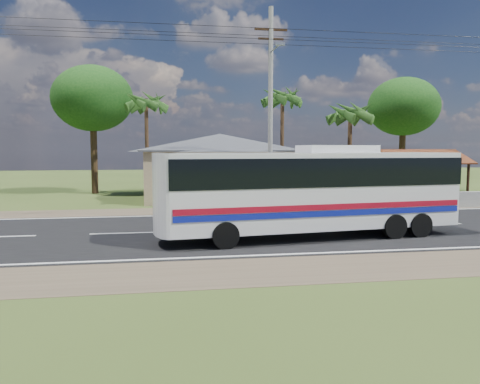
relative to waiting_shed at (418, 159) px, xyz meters
name	(u,v)px	position (x,y,z in m)	size (l,w,h in m)	color
ground	(235,231)	(-13.00, -8.50, -2.73)	(120.00, 120.00, 0.00)	#314518
road	(235,230)	(-13.00, -8.50, -2.72)	(120.00, 16.00, 0.03)	black
house	(220,160)	(-12.00, 4.50, -0.09)	(12.40, 10.00, 5.00)	tan
waiting_shed	(418,159)	(0.00, 0.00, 0.00)	(5.20, 4.48, 3.35)	#332012
concrete_barrier	(427,200)	(-1.00, -2.90, -2.28)	(7.00, 0.30, 0.90)	#9E9E99
utility_poles	(265,105)	(-10.33, -2.01, 3.04)	(32.80, 2.22, 11.00)	#9E9E99
palm_near	(350,114)	(-3.50, 2.50, 2.98)	(2.80, 2.80, 6.70)	#47301E
palm_mid	(282,98)	(-7.00, 7.00, 4.43)	(2.80, 2.80, 8.20)	#47301E
palm_far	(146,103)	(-17.00, 7.50, 3.95)	(2.80, 2.80, 7.70)	#47301E
tree_behind_house	(93,99)	(-21.00, 9.50, 4.39)	(6.00, 6.00, 9.61)	#47301E
tree_behind_shed	(403,107)	(3.00, 7.50, 3.95)	(5.60, 5.60, 9.02)	#47301E
coach_bus	(314,185)	(-10.28, -10.49, -0.74)	(11.43, 3.67, 3.49)	silver
motorcycle	(215,205)	(-13.21, -2.94, -2.31)	(0.56, 1.60, 0.84)	black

